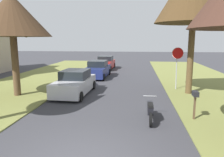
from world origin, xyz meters
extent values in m
cylinder|color=#9EA0A5|center=(4.38, 10.03, 1.17)|extent=(0.07, 0.30, 2.25)
cylinder|color=white|center=(4.38, 9.87, 2.61)|extent=(0.81, 0.14, 0.80)
cylinder|color=red|center=(4.38, 9.88, 2.61)|extent=(0.76, 0.15, 0.76)
cylinder|color=brown|center=(4.99, 8.78, 2.30)|extent=(0.39, 0.39, 4.51)
cylinder|color=brown|center=(5.25, 8.61, 5.08)|extent=(0.57, 0.74, 1.14)
cylinder|color=brown|center=(5.36, 8.81, 5.10)|extent=(0.24, 0.88, 1.17)
cylinder|color=brown|center=(-5.95, 7.00, 1.89)|extent=(0.42, 0.42, 3.67)
cone|color=#412D1C|center=(-5.95, 7.00, 5.00)|extent=(4.64, 4.64, 2.57)
cylinder|color=brown|center=(-6.14, 7.37, 4.45)|extent=(0.98, 0.64, 1.55)
cylinder|color=brown|center=(-5.41, 6.90, 4.50)|extent=(0.42, 1.27, 1.66)
cube|color=#BCBCC1|center=(-2.45, 7.84, 0.59)|extent=(1.95, 4.45, 0.85)
cube|color=black|center=(-2.44, 8.06, 1.29)|extent=(1.66, 2.07, 0.56)
cylinder|color=black|center=(-1.63, 6.17, 0.30)|extent=(0.22, 0.61, 0.60)
cylinder|color=black|center=(-3.37, 6.22, 0.30)|extent=(0.22, 0.61, 0.60)
cylinder|color=black|center=(-1.53, 9.47, 0.30)|extent=(0.22, 0.61, 0.60)
cylinder|color=black|center=(-3.27, 9.52, 0.30)|extent=(0.22, 0.61, 0.60)
cube|color=navy|center=(-2.14, 14.49, 0.59)|extent=(1.95, 4.45, 0.85)
cube|color=black|center=(-2.13, 14.71, 1.29)|extent=(1.66, 2.07, 0.56)
cylinder|color=black|center=(-1.32, 12.81, 0.30)|extent=(0.22, 0.61, 0.60)
cylinder|color=black|center=(-3.06, 12.86, 0.30)|extent=(0.22, 0.61, 0.60)
cylinder|color=black|center=(-1.22, 16.11, 0.30)|extent=(0.22, 0.61, 0.60)
cylinder|color=black|center=(-2.96, 16.16, 0.30)|extent=(0.22, 0.61, 0.60)
cube|color=red|center=(-2.26, 20.38, 0.59)|extent=(1.95, 4.45, 0.85)
cube|color=black|center=(-2.25, 20.60, 1.29)|extent=(1.66, 2.07, 0.56)
cylinder|color=black|center=(-1.44, 18.70, 0.30)|extent=(0.22, 0.61, 0.60)
cylinder|color=black|center=(-3.18, 18.75, 0.30)|extent=(0.22, 0.61, 0.60)
cylinder|color=black|center=(-1.34, 22.00, 0.30)|extent=(0.22, 0.61, 0.60)
cylinder|color=black|center=(-3.08, 22.05, 0.30)|extent=(0.22, 0.61, 0.60)
cylinder|color=black|center=(2.21, 4.35, 0.30)|extent=(0.11, 0.60, 0.60)
cylinder|color=black|center=(2.19, 2.90, 0.30)|extent=(0.11, 0.60, 0.60)
cube|color=black|center=(2.20, 3.63, 0.58)|extent=(0.25, 1.02, 0.36)
cube|color=black|center=(2.20, 3.38, 0.78)|extent=(0.23, 0.56, 0.12)
cylinder|color=#9EA0A5|center=(2.21, 4.25, 0.95)|extent=(0.60, 0.05, 0.04)
cube|color=brown|center=(4.15, 3.89, 0.58)|extent=(0.08, 0.08, 1.05)
cube|color=black|center=(4.15, 3.89, 1.21)|extent=(0.22, 0.44, 0.22)
camera|label=1|loc=(1.60, -5.71, 3.53)|focal=34.94mm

